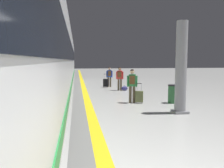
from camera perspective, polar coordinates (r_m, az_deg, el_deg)
name	(u,v)px	position (r m, az deg, el deg)	size (l,w,h in m)	color
safety_line_strip	(88,103)	(11.61, -5.91, -4.58)	(0.36, 80.00, 0.01)	yellow
tactile_edge_band	(80,103)	(11.60, -7.80, -4.62)	(0.73, 80.00, 0.01)	slate
high_speed_train	(34,50)	(10.11, -18.41, 7.86)	(2.94, 34.87, 4.97)	#38383D
passenger_near	(132,83)	(11.48, 4.95, 0.26)	(0.50, 0.38, 1.66)	brown
suitcase_near	(139,96)	(11.51, 6.65, -3.04)	(0.43, 0.34, 0.99)	#596038
passenger_mid	(120,77)	(16.23, 1.90, 1.82)	(0.49, 0.38, 1.64)	brown
duffel_bag_mid	(125,88)	(16.28, 3.07, -1.06)	(0.44, 0.26, 0.36)	navy
passenger_far	(109,75)	(18.38, -0.64, 2.18)	(0.49, 0.32, 1.58)	brown
suitcase_far	(106,83)	(18.21, -1.55, 0.32)	(0.43, 0.33, 1.05)	black
platform_pillar	(181,70)	(9.53, 16.49, 3.37)	(0.56, 0.56, 3.60)	gray
waste_bin	(173,94)	(11.82, 14.58, -2.33)	(0.46, 0.46, 0.91)	#2D6638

